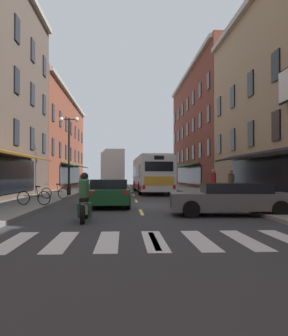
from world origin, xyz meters
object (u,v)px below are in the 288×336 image
object	(u,v)px
motorcycle_rider	(84,200)
bicycle_mid	(34,197)
bicycle_near	(55,193)
box_truck	(112,170)
pedestrian_near	(231,182)
street_lamp_twin	(69,152)
sedan_near	(232,198)
sedan_mid	(109,192)
transit_bus	(151,174)
pedestrian_mid	(213,182)

from	to	relation	value
motorcycle_rider	bicycle_mid	xyz separation A→B (m)	(-2.96, 5.12, -0.21)
bicycle_near	bicycle_mid	bearing A→B (deg)	-91.89
box_truck	pedestrian_near	size ratio (longest dim) A/B	4.41
street_lamp_twin	bicycle_mid	bearing A→B (deg)	-92.22
sedan_near	sedan_mid	world-z (taller)	sedan_mid
sedan_mid	street_lamp_twin	xyz separation A→B (m)	(-3.22, 8.06, 2.54)
bicycle_near	sedan_near	bearing A→B (deg)	-43.93
sedan_mid	bicycle_mid	world-z (taller)	sedan_mid
box_truck	sedan_near	size ratio (longest dim) A/B	1.63
bicycle_near	street_lamp_twin	xyz separation A→B (m)	(0.19, 4.20, 2.73)
sedan_mid	pedestrian_near	distance (m)	9.37
sedan_near	transit_bus	bearing A→B (deg)	96.00
pedestrian_near	street_lamp_twin	distance (m)	11.55
transit_bus	pedestrian_mid	xyz separation A→B (m)	(3.46, -8.20, -0.58)
motorcycle_rider	bicycle_near	xyz separation A→B (m)	(-2.82, 9.55, -0.21)
box_truck	sedan_mid	world-z (taller)	box_truck
box_truck	bicycle_near	size ratio (longest dim) A/B	4.60
sedan_near	pedestrian_near	distance (m)	9.83
sedan_mid	bicycle_near	bearing A→B (deg)	131.45
box_truck	motorcycle_rider	bearing A→B (deg)	-90.13
box_truck	pedestrian_mid	size ratio (longest dim) A/B	4.30
transit_bus	motorcycle_rider	distance (m)	19.39
pedestrian_near	pedestrian_mid	distance (m)	1.21
sedan_near	pedestrian_near	size ratio (longest dim) A/B	2.69
motorcycle_rider	street_lamp_twin	size ratio (longest dim) A/B	0.37
pedestrian_near	box_truck	bearing A→B (deg)	113.84
sedan_near	bicycle_near	xyz separation A→B (m)	(-8.35, 8.04, -0.16)
box_truck	motorcycle_rider	world-z (taller)	box_truck
bicycle_mid	pedestrian_near	xyz separation A→B (m)	(11.32, 5.80, 0.58)
transit_bus	pedestrian_near	size ratio (longest dim) A/B	6.52
bicycle_near	sedan_mid	bearing A→B (deg)	-48.55
bicycle_mid	bicycle_near	bearing A→B (deg)	88.11
pedestrian_mid	motorcycle_rider	bearing A→B (deg)	5.57
bicycle_mid	sedan_near	bearing A→B (deg)	-23.01
bicycle_mid	motorcycle_rider	bearing A→B (deg)	-59.93
sedan_near	bicycle_mid	xyz separation A→B (m)	(-8.49, 3.61, -0.16)
motorcycle_rider	pedestrian_mid	xyz separation A→B (m)	(7.15, 10.82, 0.37)
bicycle_mid	pedestrian_near	world-z (taller)	pedestrian_near
transit_bus	bicycle_near	distance (m)	11.54
transit_bus	box_truck	distance (m)	8.95
sedan_mid	pedestrian_mid	size ratio (longest dim) A/B	2.65
bicycle_near	pedestrian_near	distance (m)	11.27
pedestrian_near	street_lamp_twin	world-z (taller)	street_lamp_twin
box_truck	street_lamp_twin	world-z (taller)	street_lamp_twin
transit_bus	box_truck	size ratio (longest dim) A/B	1.48
pedestrian_mid	sedan_near	bearing A→B (deg)	29.14
pedestrian_near	street_lamp_twin	xyz separation A→B (m)	(-10.99, 2.84, 2.15)
box_truck	pedestrian_mid	xyz separation A→B (m)	(7.09, -16.37, -1.04)
transit_bus	bicycle_mid	xyz separation A→B (m)	(-6.66, -13.89, -1.16)
box_truck	sedan_mid	bearing A→B (deg)	-88.59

